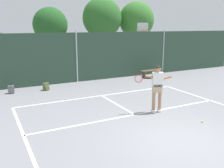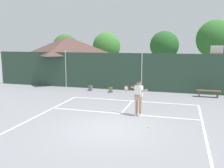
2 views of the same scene
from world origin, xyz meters
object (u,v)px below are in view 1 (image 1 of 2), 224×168
at_px(tennis_player, 157,85).
at_px(courtside_bench, 152,72).
at_px(tennis_ball, 202,121).
at_px(backpack_olive, 46,87).
at_px(basketball_hoop, 142,40).
at_px(backpack_grey, 11,90).

distance_m(tennis_player, courtside_bench, 6.96).
relative_size(tennis_ball, backpack_olive, 0.14).
bearing_deg(tennis_ball, courtside_bench, 66.96).
height_order(tennis_player, courtside_bench, tennis_player).
bearing_deg(tennis_ball, tennis_player, 115.43).
distance_m(basketball_hoop, backpack_grey, 9.82).
bearing_deg(backpack_olive, tennis_ball, -61.26).
bearing_deg(basketball_hoop, courtside_bench, -105.85).
relative_size(basketball_hoop, tennis_player, 1.91).
xyz_separation_m(tennis_ball, backpack_olive, (-3.90, 7.11, 0.16)).
xyz_separation_m(tennis_player, backpack_grey, (-4.82, 5.60, -0.92)).
xyz_separation_m(backpack_grey, courtside_bench, (8.75, 0.10, 0.17)).
height_order(tennis_ball, backpack_olive, backpack_olive).
bearing_deg(backpack_olive, courtside_bench, 2.10).
height_order(basketball_hoop, backpack_grey, basketball_hoop).
xyz_separation_m(tennis_player, backpack_olive, (-3.11, 5.45, -0.92)).
bearing_deg(tennis_ball, backpack_grey, 127.70).
distance_m(backpack_olive, courtside_bench, 7.03).
distance_m(tennis_player, backpack_grey, 7.45).
xyz_separation_m(basketball_hoop, tennis_player, (-4.51, -7.78, -1.20)).
relative_size(tennis_player, backpack_grey, 4.01).
height_order(tennis_ball, courtside_bench, courtside_bench).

